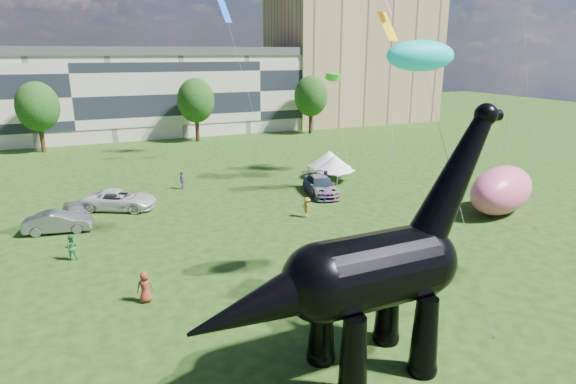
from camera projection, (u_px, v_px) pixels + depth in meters
name	position (u px, v px, depth m)	size (l,w,h in m)	color
ground	(298.00, 369.00, 19.53)	(220.00, 220.00, 0.00)	#16330C
terrace_row	(72.00, 98.00, 69.60)	(78.00, 11.00, 12.00)	beige
apartment_block	(351.00, 60.00, 88.91)	(28.00, 18.00, 22.00)	tan
tree_mid_left	(37.00, 103.00, 60.06)	(5.20, 5.20, 9.44)	#382314
tree_mid_right	(196.00, 97.00, 67.59)	(5.20, 5.20, 9.44)	#382314
tree_far_right	(311.00, 93.00, 74.36)	(5.20, 5.20, 9.44)	#382314
dinosaur_sculpture	(362.00, 277.00, 18.34)	(13.27, 3.74, 10.86)	black
car_silver	(76.00, 212.00, 36.39)	(1.66, 4.13, 1.41)	#AFAFB3
car_grey	(58.00, 222.00, 34.15)	(1.58, 4.54, 1.50)	slate
car_white	(120.00, 200.00, 39.12)	(2.70, 5.86, 1.63)	silver
car_dark	(321.00, 186.00, 43.21)	(2.28, 5.61, 1.63)	#595960
gazebo_near	(335.00, 163.00, 47.29)	(5.01, 5.01, 2.63)	white
gazebo_far	(329.00, 159.00, 48.67)	(5.22, 5.22, 2.81)	white
inflatable_pink	(501.00, 190.00, 37.98)	(7.53, 3.77, 3.77)	#EC5B8C
visitors	(150.00, 244.00, 30.03)	(46.22, 33.54, 1.80)	#583476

